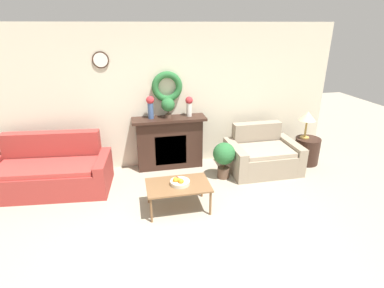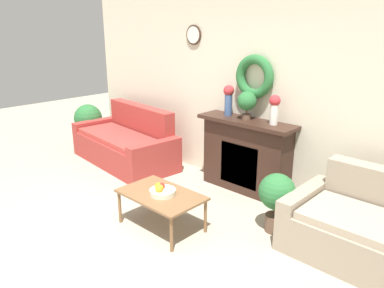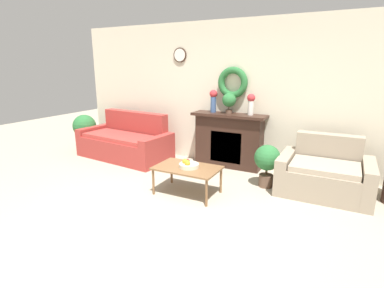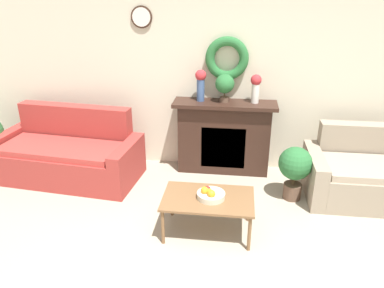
% 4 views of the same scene
% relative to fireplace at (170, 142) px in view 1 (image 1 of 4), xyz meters
% --- Properties ---
extents(ground_plane, '(16.00, 16.00, 0.00)m').
position_rel_fireplace_xyz_m(ground_plane, '(-0.07, -2.56, -0.52)').
color(ground_plane, '#9E937F').
extents(wall_back, '(6.80, 0.19, 2.70)m').
position_rel_fireplace_xyz_m(wall_back, '(-0.07, 0.20, 0.84)').
color(wall_back, beige).
rests_on(wall_back, ground_plane).
extents(fireplace, '(1.39, 0.41, 1.02)m').
position_rel_fireplace_xyz_m(fireplace, '(0.00, 0.00, 0.00)').
color(fireplace, '#331E16').
rests_on(fireplace, ground_plane).
extents(couch_left, '(2.06, 1.10, 0.93)m').
position_rel_fireplace_xyz_m(couch_left, '(-2.12, -0.45, -0.20)').
color(couch_left, '#9E332D').
rests_on(couch_left, ground_plane).
extents(loveseat_right, '(1.31, 0.96, 0.85)m').
position_rel_fireplace_xyz_m(loveseat_right, '(1.73, -0.49, -0.22)').
color(loveseat_right, gray).
rests_on(loveseat_right, ground_plane).
extents(coffee_table, '(0.95, 0.60, 0.42)m').
position_rel_fireplace_xyz_m(coffee_table, '(-0.09, -1.49, -0.13)').
color(coffee_table, brown).
rests_on(coffee_table, ground_plane).
extents(fruit_bowl, '(0.29, 0.29, 0.12)m').
position_rel_fireplace_xyz_m(fruit_bowl, '(-0.07, -1.50, -0.05)').
color(fruit_bowl, beige).
rests_on(fruit_bowl, coffee_table).
extents(side_table_by_loveseat, '(0.49, 0.49, 0.53)m').
position_rel_fireplace_xyz_m(side_table_by_loveseat, '(2.75, -0.42, -0.25)').
color(side_table_by_loveseat, '#331E16').
rests_on(side_table_by_loveseat, ground_plane).
extents(table_lamp, '(0.32, 0.32, 0.55)m').
position_rel_fireplace_xyz_m(table_lamp, '(2.69, -0.37, 0.45)').
color(table_lamp, '#B28E42').
rests_on(table_lamp, side_table_by_loveseat).
extents(vase_on_mantel_left, '(0.15, 0.15, 0.42)m').
position_rel_fireplace_xyz_m(vase_on_mantel_left, '(-0.33, 0.01, 0.75)').
color(vase_on_mantel_left, '#3D5684').
rests_on(vase_on_mantel_left, fireplace).
extents(vase_on_mantel_right, '(0.14, 0.14, 0.38)m').
position_rel_fireplace_xyz_m(vase_on_mantel_right, '(0.39, 0.01, 0.73)').
color(vase_on_mantel_right, silver).
rests_on(vase_on_mantel_right, fireplace).
extents(potted_plant_on_mantel, '(0.25, 0.25, 0.38)m').
position_rel_fireplace_xyz_m(potted_plant_on_mantel, '(-0.01, -0.01, 0.74)').
color(potted_plant_on_mantel, brown).
rests_on(potted_plant_on_mantel, fireplace).
extents(potted_plant_floor_by_loveseat, '(0.41, 0.41, 0.69)m').
position_rel_fireplace_xyz_m(potted_plant_floor_by_loveseat, '(0.90, -0.67, -0.08)').
color(potted_plant_floor_by_loveseat, brown).
rests_on(potted_plant_floor_by_loveseat, ground_plane).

